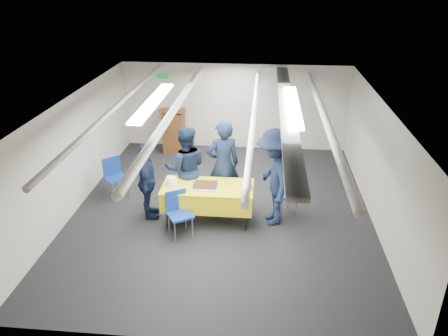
{
  "coord_description": "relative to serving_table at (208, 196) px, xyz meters",
  "views": [
    {
      "loc": [
        0.77,
        -7.79,
        4.59
      ],
      "look_at": [
        0.06,
        -0.2,
        1.05
      ],
      "focal_mm": 35.0,
      "sensor_mm": 36.0,
      "label": 1
    }
  ],
  "objects": [
    {
      "name": "ground",
      "position": [
        0.23,
        0.45,
        -0.56
      ],
      "size": [
        7.0,
        7.0,
        0.0
      ],
      "primitive_type": "plane",
      "color": "black",
      "rests_on": "ground"
    },
    {
      "name": "room_shell",
      "position": [
        0.32,
        0.85,
        1.25
      ],
      "size": [
        6.0,
        7.0,
        2.3
      ],
      "color": "beige",
      "rests_on": "ground"
    },
    {
      "name": "serving_table",
      "position": [
        0.0,
        0.0,
        0.0
      ],
      "size": [
        1.74,
        0.83,
        0.77
      ],
      "color": "black",
      "rests_on": "ground"
    },
    {
      "name": "sheet_cake",
      "position": [
        -0.04,
        -0.06,
        0.25
      ],
      "size": [
        0.46,
        0.35,
        0.08
      ],
      "color": "white",
      "rests_on": "serving_table"
    },
    {
      "name": "plate_stack_left",
      "position": [
        -0.69,
        -0.05,
        0.29
      ],
      "size": [
        0.2,
        0.2,
        0.18
      ],
      "color": "white",
      "rests_on": "serving_table"
    },
    {
      "name": "plate_stack_right",
      "position": [
        0.75,
        -0.05,
        0.29
      ],
      "size": [
        0.2,
        0.2,
        0.18
      ],
      "color": "white",
      "rests_on": "serving_table"
    },
    {
      "name": "podium",
      "position": [
        -1.37,
        3.49,
        0.05
      ],
      "size": [
        0.62,
        0.53,
        1.25
      ],
      "color": "brown",
      "rests_on": "ground"
    },
    {
      "name": "chair_near",
      "position": [
        -0.48,
        -0.5,
        -0.03
      ],
      "size": [
        0.58,
        0.58,
        0.87
      ],
      "color": "gray",
      "rests_on": "ground"
    },
    {
      "name": "chair_right",
      "position": [
        1.59,
        0.47,
        -0.03
      ],
      "size": [
        0.56,
        0.56,
        0.87
      ],
      "color": "gray",
      "rests_on": "ground"
    },
    {
      "name": "chair_left",
      "position": [
        -2.14,
        0.86,
        -0.03
      ],
      "size": [
        0.59,
        0.59,
        0.87
      ],
      "color": "gray",
      "rests_on": "ground"
    },
    {
      "name": "sailor_a",
      "position": [
        0.24,
        0.63,
        0.38
      ],
      "size": [
        0.8,
        0.66,
        1.88
      ],
      "primitive_type": "imported",
      "rotation": [
        0.0,
        0.0,
        3.49
      ],
      "color": "black",
      "rests_on": "ground"
    },
    {
      "name": "sailor_b",
      "position": [
        -0.51,
        0.5,
        0.33
      ],
      "size": [
        0.97,
        0.82,
        1.77
      ],
      "primitive_type": "imported",
      "rotation": [
        0.0,
        0.0,
        3.32
      ],
      "color": "black",
      "rests_on": "ground"
    },
    {
      "name": "sailor_c",
      "position": [
        -1.19,
        0.05,
        0.23
      ],
      "size": [
        0.55,
        0.98,
        1.57
      ],
      "primitive_type": "imported",
      "rotation": [
        0.0,
        0.0,
        1.76
      ],
      "color": "black",
      "rests_on": "ground"
    },
    {
      "name": "sailor_d",
      "position": [
        1.25,
        0.1,
        0.4
      ],
      "size": [
        0.94,
        1.35,
        1.91
      ],
      "primitive_type": "imported",
      "rotation": [
        0.0,
        0.0,
        -1.37
      ],
      "color": "black",
      "rests_on": "ground"
    }
  ]
}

